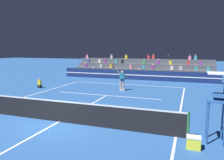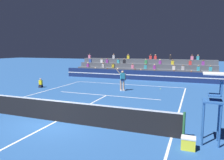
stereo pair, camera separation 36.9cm
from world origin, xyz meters
name	(u,v)px [view 1 (the left image)]	position (x,y,z in m)	size (l,w,h in m)	color
ground_plane	(59,122)	(0.00, 0.00, 0.00)	(120.00, 120.00, 0.00)	#285699
court_lines	(59,122)	(0.00, 0.00, 0.00)	(11.10, 23.90, 0.01)	white
tennis_net	(59,111)	(0.00, 0.00, 0.54)	(12.00, 0.10, 1.10)	#2D6B38
sponsor_banner_wall	(135,75)	(0.00, 15.50, 0.55)	(18.00, 0.26, 1.10)	navy
bleacher_stand	(141,70)	(0.00, 18.67, 0.84)	(17.39, 3.80, 2.83)	#4C515B
umpire_chair	(218,98)	(6.94, 0.00, 1.72)	(0.76, 0.84, 2.67)	#285699
ball_kid_courtside	(40,84)	(-6.97, 7.45, 0.33)	(0.30, 0.36, 0.84)	black
tennis_player	(122,79)	(0.52, 8.62, 0.98)	(1.09, 0.74, 2.35)	tan
tennis_ball	(160,89)	(3.44, 10.55, 0.03)	(0.07, 0.07, 0.07)	#C6DB33
equipment_cooler	(194,142)	(6.16, -0.84, 0.23)	(0.50, 0.38, 0.45)	yellow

